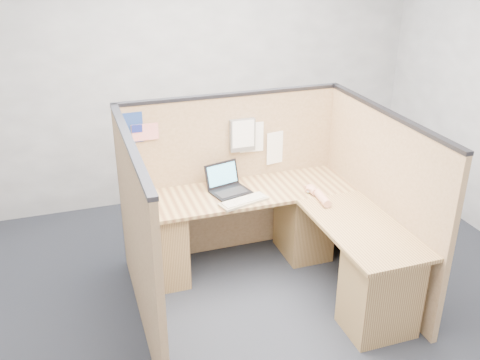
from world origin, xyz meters
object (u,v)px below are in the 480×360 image
object	(u,v)px
laptop	(229,184)
mouse	(311,190)
keyboard	(244,201)
l_desk	(278,244)

from	to	relation	value
laptop	mouse	size ratio (longest dim) A/B	3.63
laptop	keyboard	xyz separation A→B (m)	(0.05, -0.27, -0.04)
l_desk	keyboard	world-z (taller)	keyboard
keyboard	mouse	xyz separation A→B (m)	(0.61, -0.00, 0.01)
l_desk	keyboard	xyz separation A→B (m)	(-0.25, 0.19, 0.35)
l_desk	mouse	world-z (taller)	mouse
l_desk	keyboard	bearing A→B (deg)	142.36
l_desk	keyboard	size ratio (longest dim) A/B	4.34
l_desk	keyboard	distance (m)	0.47
keyboard	mouse	world-z (taller)	mouse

